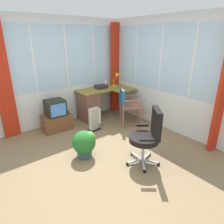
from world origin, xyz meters
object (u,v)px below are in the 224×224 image
at_px(desk_lamp, 117,77).
at_px(paper_tray, 101,87).
at_px(desk, 91,104).
at_px(tv_remote, 121,88).
at_px(potted_plant, 85,143).
at_px(spray_bottle, 105,84).
at_px(space_heater, 95,119).
at_px(office_chair, 149,133).
at_px(tv_on_stand, 56,117).
at_px(wooden_armchair, 126,101).

distance_m(desk_lamp, paper_tray, 0.54).
bearing_deg(desk, tv_remote, -17.81).
height_order(desk_lamp, potted_plant, desk_lamp).
distance_m(spray_bottle, space_heater, 1.20).
height_order(desk, spray_bottle, spray_bottle).
height_order(space_heater, potted_plant, space_heater).
distance_m(paper_tray, office_chair, 2.43).
bearing_deg(tv_on_stand, space_heater, -39.47).
bearing_deg(tv_remote, potted_plant, -114.63).
height_order(desk, wooden_armchair, wooden_armchair).
relative_size(desk_lamp, tv_on_stand, 0.52).
bearing_deg(office_chair, potted_plant, 132.09).
height_order(desk, potted_plant, desk).
bearing_deg(wooden_armchair, tv_remote, 60.67).
distance_m(spray_bottle, office_chair, 2.47).
distance_m(tv_remote, wooden_armchair, 0.65).
relative_size(office_chair, tv_on_stand, 1.37).
bearing_deg(desk_lamp, potted_plant, -143.44).
bearing_deg(desk_lamp, office_chair, -117.45).
height_order(office_chair, tv_on_stand, office_chair).
height_order(tv_remote, spray_bottle, spray_bottle).
distance_m(paper_tray, tv_on_stand, 1.44).
relative_size(office_chair, space_heater, 1.81).
xyz_separation_m(desk_lamp, spray_bottle, (-0.36, 0.06, -0.14)).
bearing_deg(desk, spray_bottle, 7.08).
relative_size(wooden_armchair, tv_on_stand, 1.26).
relative_size(desk, tv_remote, 9.30).
xyz_separation_m(desk_lamp, potted_plant, (-1.92, -1.43, -0.74)).
distance_m(office_chair, potted_plant, 1.16).
bearing_deg(office_chair, wooden_armchair, 60.90).
xyz_separation_m(wooden_armchair, space_heater, (-0.79, 0.20, -0.32)).
bearing_deg(potted_plant, tv_remote, 31.89).
bearing_deg(space_heater, wooden_armchair, -14.52).
bearing_deg(office_chair, tv_remote, 60.83).
xyz_separation_m(tv_remote, wooden_armchair, (-0.30, -0.54, -0.19)).
bearing_deg(office_chair, space_heater, 89.44).
xyz_separation_m(office_chair, space_heater, (0.02, 1.65, -0.29)).
height_order(tv_remote, office_chair, office_chair).
height_order(wooden_armchair, potted_plant, wooden_armchair).
bearing_deg(tv_remote, spray_bottle, 165.69).
height_order(wooden_armchair, tv_on_stand, wooden_armchair).
bearing_deg(paper_tray, potted_plant, -133.65).
distance_m(tv_remote, office_chair, 2.29).
bearing_deg(desk_lamp, wooden_armchair, -114.36).
distance_m(tv_on_stand, space_heater, 0.90).
relative_size(spray_bottle, space_heater, 0.39).
bearing_deg(desk_lamp, tv_on_stand, -179.02).
bearing_deg(desk_lamp, desk, -179.52).
height_order(desk_lamp, spray_bottle, desk_lamp).
relative_size(tv_remote, spray_bottle, 0.69).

